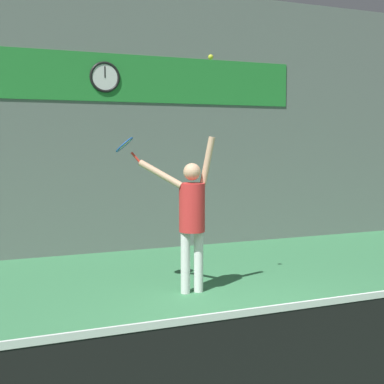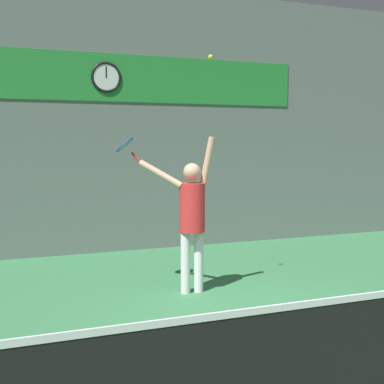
{
  "view_description": "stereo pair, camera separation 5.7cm",
  "coord_description": "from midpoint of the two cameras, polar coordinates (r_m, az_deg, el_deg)",
  "views": [
    {
      "loc": [
        -2.96,
        -4.65,
        2.08
      ],
      "look_at": [
        -0.23,
        2.08,
        1.4
      ],
      "focal_mm": 50.0,
      "sensor_mm": 36.0,
      "label": 1
    },
    {
      "loc": [
        -2.91,
        -4.67,
        2.08
      ],
      "look_at": [
        -0.23,
        2.08,
        1.4
      ],
      "focal_mm": 50.0,
      "sensor_mm": 36.0,
      "label": 2
    }
  ],
  "objects": [
    {
      "name": "tennis_racket",
      "position": [
        7.44,
        -7.35,
        4.94
      ],
      "size": [
        0.39,
        0.38,
        0.37
      ],
      "color": "red"
    },
    {
      "name": "ground_plane",
      "position": [
        5.89,
        9.77,
        -15.44
      ],
      "size": [
        18.0,
        18.0,
        0.0
      ],
      "primitive_type": "plane",
      "color": "#387A4C"
    },
    {
      "name": "tennis_ball",
      "position": [
        7.36,
        1.78,
        14.19
      ],
      "size": [
        0.07,
        0.07,
        0.07
      ],
      "color": "#CCDB2D"
    },
    {
      "name": "tennis_player",
      "position": [
        7.33,
        -0.29,
        -2.2
      ],
      "size": [
        0.99,
        0.6,
        2.16
      ],
      "color": "white",
      "rests_on": "ground_plane"
    },
    {
      "name": "sponsor_banner",
      "position": [
        10.36,
        -5.65,
        11.92
      ],
      "size": [
        6.38,
        0.02,
        0.88
      ],
      "color": "#288C38"
    },
    {
      "name": "scoreboard_clock",
      "position": [
        10.16,
        -9.44,
        12.0
      ],
      "size": [
        0.57,
        0.05,
        0.57
      ],
      "color": "white"
    },
    {
      "name": "back_wall",
      "position": [
        10.35,
        -5.7,
        7.63
      ],
      "size": [
        18.0,
        0.1,
        5.0
      ],
      "color": "slate",
      "rests_on": "ground_plane"
    }
  ]
}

